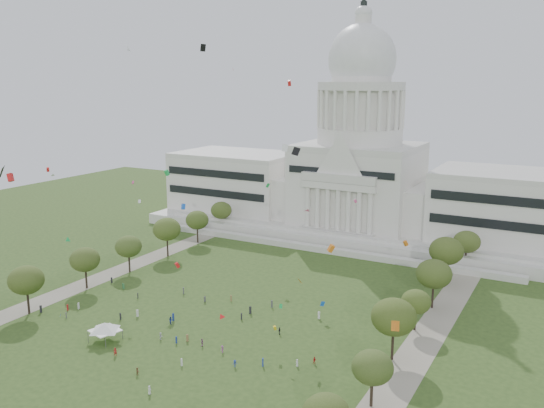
# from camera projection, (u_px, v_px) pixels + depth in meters

# --- Properties ---
(ground) EXTENTS (400.00, 400.00, 0.00)m
(ground) POSITION_uv_depth(u_px,v_px,m) (175.00, 347.00, 127.83)
(ground) COLOR #2F481B
(ground) RESTS_ON ground
(capitol) EXTENTS (160.00, 64.50, 91.30)m
(capitol) POSITION_uv_depth(u_px,v_px,m) (358.00, 175.00, 220.47)
(capitol) COLOR beige
(capitol) RESTS_ON ground
(path_left) EXTENTS (8.00, 160.00, 0.04)m
(path_left) POSITION_uv_depth(u_px,v_px,m) (111.00, 274.00, 176.11)
(path_left) COLOR gray
(path_left) RESTS_ON ground
(path_right) EXTENTS (8.00, 160.00, 0.04)m
(path_right) POSITION_uv_depth(u_px,v_px,m) (425.00, 340.00, 130.96)
(path_right) COLOR gray
(path_right) RESTS_ON ground
(row_tree_l_1) EXTENTS (8.86, 8.86, 12.59)m
(row_tree_l_1) POSITION_uv_depth(u_px,v_px,m) (26.00, 280.00, 144.13)
(row_tree_l_1) COLOR black
(row_tree_l_1) RESTS_ON ground
(row_tree_r_1) EXTENTS (7.58, 7.58, 10.78)m
(row_tree_r_1) POSITION_uv_depth(u_px,v_px,m) (373.00, 367.00, 102.98)
(row_tree_r_1) COLOR black
(row_tree_r_1) RESTS_ON ground
(row_tree_l_2) EXTENTS (8.42, 8.42, 11.97)m
(row_tree_l_2) POSITION_uv_depth(u_px,v_px,m) (85.00, 260.00, 162.05)
(row_tree_l_2) COLOR black
(row_tree_l_2) RESTS_ON ground
(row_tree_r_2) EXTENTS (9.55, 9.55, 13.58)m
(row_tree_r_2) POSITION_uv_depth(u_px,v_px,m) (394.00, 317.00, 119.97)
(row_tree_r_2) COLOR black
(row_tree_r_2) RESTS_ON ground
(row_tree_l_3) EXTENTS (8.12, 8.12, 11.55)m
(row_tree_l_3) POSITION_uv_depth(u_px,v_px,m) (128.00, 246.00, 175.90)
(row_tree_l_3) COLOR black
(row_tree_l_3) RESTS_ON ground
(row_tree_r_3) EXTENTS (7.01, 7.01, 9.98)m
(row_tree_r_3) POSITION_uv_depth(u_px,v_px,m) (416.00, 302.00, 135.01)
(row_tree_r_3) COLOR black
(row_tree_r_3) RESTS_ON ground
(row_tree_l_4) EXTENTS (9.29, 9.29, 13.21)m
(row_tree_l_4) POSITION_uv_depth(u_px,v_px,m) (167.00, 229.00, 191.50)
(row_tree_l_4) COLOR black
(row_tree_l_4) RESTS_ON ground
(row_tree_r_4) EXTENTS (9.19, 9.19, 13.06)m
(row_tree_r_4) POSITION_uv_depth(u_px,v_px,m) (434.00, 274.00, 147.70)
(row_tree_r_4) COLOR black
(row_tree_r_4) RESTS_ON ground
(row_tree_l_5) EXTENTS (8.33, 8.33, 11.85)m
(row_tree_l_5) POSITION_uv_depth(u_px,v_px,m) (197.00, 220.00, 208.17)
(row_tree_l_5) COLOR black
(row_tree_l_5) RESTS_ON ground
(row_tree_r_5) EXTENTS (9.82, 9.82, 13.96)m
(row_tree_r_5) POSITION_uv_depth(u_px,v_px,m) (446.00, 251.00, 165.44)
(row_tree_r_5) COLOR black
(row_tree_r_5) RESTS_ON ground
(row_tree_l_6) EXTENTS (8.19, 8.19, 11.64)m
(row_tree_l_6) POSITION_uv_depth(u_px,v_px,m) (221.00, 210.00, 224.51)
(row_tree_l_6) COLOR black
(row_tree_l_6) RESTS_ON ground
(row_tree_r_6) EXTENTS (8.42, 8.42, 11.97)m
(row_tree_r_6) POSITION_uv_depth(u_px,v_px,m) (467.00, 242.00, 179.94)
(row_tree_r_6) COLOR black
(row_tree_r_6) RESTS_ON ground
(event_tent) EXTENTS (9.81, 9.81, 4.48)m
(event_tent) POSITION_uv_depth(u_px,v_px,m) (105.00, 326.00, 130.11)
(event_tent) COLOR #4C4C4C
(event_tent) RESTS_ON ground
(person_0) EXTENTS (0.93, 0.91, 1.62)m
(person_0) POSITION_uv_depth(u_px,v_px,m) (297.00, 363.00, 118.91)
(person_0) COLOR silver
(person_0) RESTS_ON ground
(person_2) EXTENTS (0.91, 0.87, 1.61)m
(person_2) POSITION_uv_depth(u_px,v_px,m) (315.00, 360.00, 119.91)
(person_2) COLOR #B21E1E
(person_2) RESTS_ON ground
(person_3) EXTENTS (0.59, 1.08, 1.64)m
(person_3) POSITION_uv_depth(u_px,v_px,m) (222.00, 349.00, 124.92)
(person_3) COLOR #994C8C
(person_3) RESTS_ON ground
(person_4) EXTENTS (0.94, 1.21, 1.82)m
(person_4) POSITION_uv_depth(u_px,v_px,m) (202.00, 342.00, 127.96)
(person_4) COLOR #994C8C
(person_4) RESTS_ON ground
(person_5) EXTENTS (1.59, 1.41, 1.66)m
(person_5) POSITION_uv_depth(u_px,v_px,m) (161.00, 336.00, 131.37)
(person_5) COLOR silver
(person_5) RESTS_ON ground
(person_6) EXTENTS (0.83, 1.00, 1.76)m
(person_6) POSITION_uv_depth(u_px,v_px,m) (150.00, 390.00, 108.33)
(person_6) COLOR silver
(person_6) RESTS_ON ground
(person_7) EXTENTS (0.83, 0.86, 1.91)m
(person_7) POSITION_uv_depth(u_px,v_px,m) (115.00, 352.00, 123.48)
(person_7) COLOR #B21E1E
(person_7) RESTS_ON ground
(person_8) EXTENTS (1.06, 0.85, 1.89)m
(person_8) POSITION_uv_depth(u_px,v_px,m) (171.00, 320.00, 139.65)
(person_8) COLOR navy
(person_8) RESTS_ON ground
(person_9) EXTENTS (1.10, 1.07, 1.57)m
(person_9) POSITION_uv_depth(u_px,v_px,m) (235.00, 364.00, 118.66)
(person_9) COLOR navy
(person_9) RESTS_ON ground
(person_10) EXTENTS (0.66, 1.08, 1.75)m
(person_10) POSITION_uv_depth(u_px,v_px,m) (280.00, 331.00, 133.91)
(person_10) COLOR #26262B
(person_10) RESTS_ON ground
(person_11) EXTENTS (1.57, 1.21, 1.58)m
(person_11) POSITION_uv_depth(u_px,v_px,m) (137.00, 371.00, 115.53)
(person_11) COLOR olive
(person_11) RESTS_ON ground
(distant_crowd) EXTENTS (64.40, 37.02, 1.95)m
(distant_crowd) POSITION_uv_depth(u_px,v_px,m) (173.00, 310.00, 145.80)
(distant_crowd) COLOR #26262B
(distant_crowd) RESTS_ON ground
(kite_swarm) EXTENTS (98.56, 104.76, 63.90)m
(kite_swarm) POSITION_uv_depth(u_px,v_px,m) (215.00, 217.00, 129.10)
(kite_swarm) COLOR #E54C8C
(kite_swarm) RESTS_ON ground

